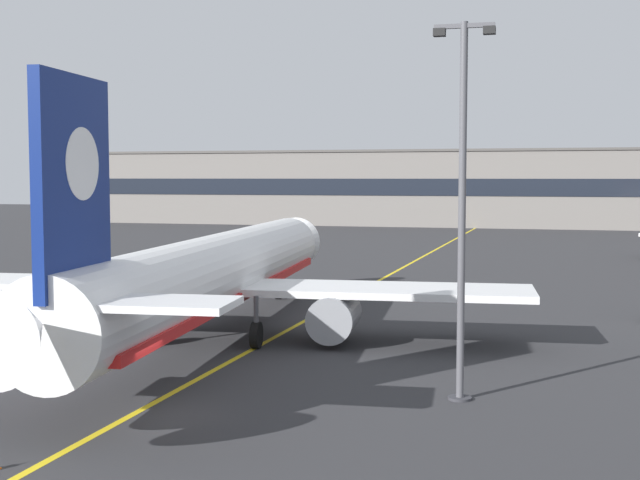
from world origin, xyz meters
The scene contains 6 objects.
ground_plane centered at (0.00, 0.00, 0.00)m, with size 400.00×400.00×0.00m, color #2D2D30.
taxiway_centreline centered at (0.00, 30.00, 0.00)m, with size 0.30×180.00×0.01m, color yellow.
airliner_foreground centered at (-3.10, 13.74, 3.37)m, with size 32.30×41.52×11.65m.
apron_lamp_post centered at (10.19, 5.12, 7.30)m, with size 2.24×0.90×13.97m.
safety_cone_by_nose_gear centered at (-2.16, 30.67, 0.26)m, with size 0.44×0.44×0.55m.
terminal_building centered at (5.56, 118.89, 6.47)m, with size 160.34×12.40×12.93m.
Camera 1 is at (13.19, -26.39, 8.34)m, focal length 47.50 mm.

